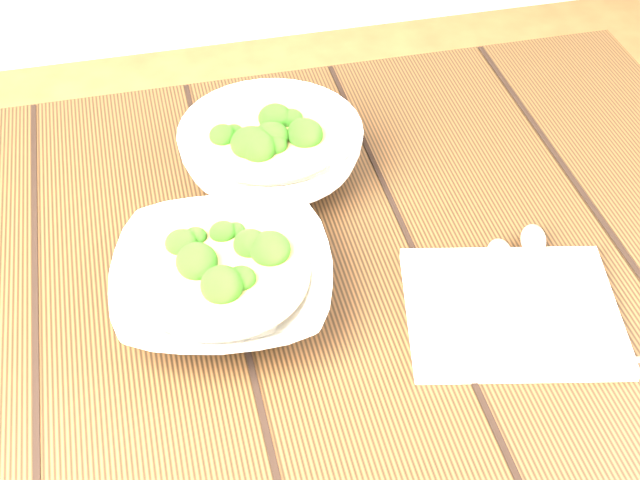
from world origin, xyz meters
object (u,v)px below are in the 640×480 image
(soup_bowl_back, at_px, (271,151))
(trivet, at_px, (216,244))
(soup_bowl_front, at_px, (223,283))
(table, at_px, (259,365))
(napkin, at_px, (512,311))

(soup_bowl_back, xyz_separation_m, trivet, (-0.08, -0.12, -0.02))
(soup_bowl_front, relative_size, trivet, 2.50)
(table, xyz_separation_m, napkin, (0.25, -0.09, 0.13))
(soup_bowl_back, bearing_deg, napkin, -55.20)
(soup_bowl_front, xyz_separation_m, soup_bowl_back, (0.09, 0.19, 0.01))
(trivet, bearing_deg, table, -67.62)
(soup_bowl_back, bearing_deg, table, -106.96)
(soup_bowl_front, relative_size, napkin, 1.20)
(soup_bowl_front, distance_m, napkin, 0.29)
(soup_bowl_front, bearing_deg, table, 14.87)
(table, bearing_deg, napkin, -20.45)
(soup_bowl_front, height_order, trivet, soup_bowl_front)
(soup_bowl_back, distance_m, trivet, 0.14)
(trivet, bearing_deg, soup_bowl_back, 54.10)
(soup_bowl_front, distance_m, soup_bowl_back, 0.21)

